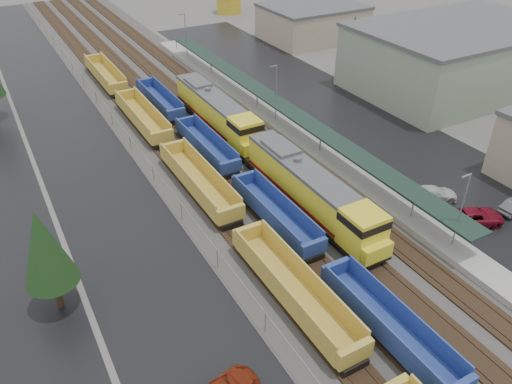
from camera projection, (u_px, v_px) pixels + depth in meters
ballast_strip at (180, 111)px, 69.59m from camera, size 20.00×160.00×0.08m
trackbed at (180, 110)px, 69.52m from camera, size 14.60×160.00×0.22m
west_parking_lot at (70, 135)px, 63.46m from camera, size 10.00×160.00×0.02m
east_commuter_lot at (333, 109)px, 70.07m from camera, size 16.00×100.00×0.02m
station_platform at (276, 119)px, 65.79m from camera, size 3.00×80.00×8.00m
chainlink_fence at (114, 119)px, 63.70m from camera, size 0.08×160.04×2.02m
industrial_buildings at (457, 67)px, 72.40m from camera, size 32.52×75.30×9.50m
tree_west_near at (44, 248)px, 35.50m from camera, size 3.96×3.96×9.00m
tree_east at (353, 40)px, 76.08m from camera, size 4.40×4.40×10.00m
locomotive_lead at (313, 192)px, 47.70m from camera, size 3.16×20.85×4.72m
locomotive_trail at (218, 113)px, 63.05m from camera, size 3.16×20.85×4.72m
well_string_yellow at (239, 227)px, 45.09m from camera, size 2.85×106.09×2.53m
well_string_blue at (324, 262)px, 41.28m from camera, size 2.59×91.84×2.30m
storage_tank at (229, 0)px, 115.20m from camera, size 5.66×5.66×5.66m
parked_car_east_b at (475, 217)px, 47.28m from camera, size 4.46×5.92×1.49m
parked_car_east_c at (432, 194)px, 50.62m from camera, size 4.00×5.49×1.48m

